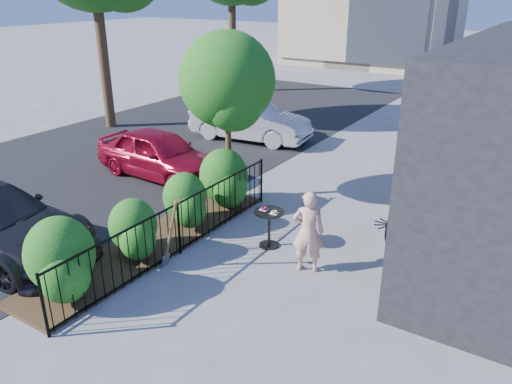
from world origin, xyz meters
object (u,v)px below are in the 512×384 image
Objects in this scene: cafe_table at (269,222)px; car_red at (160,154)px; woman at (308,232)px; patio_tree at (228,86)px; shovel at (170,237)px; car_silver at (250,120)px.

car_red reaches higher than cafe_table.
car_red is (-5.64, 2.23, -0.13)m from woman.
woman is at bearing -108.46° from car_red.
cafe_table is at bearing -43.90° from woman.
cafe_table is (2.04, -1.55, -2.24)m from patio_tree.
woman is 1.05× the size of shovel.
cafe_table is 0.55× the size of shovel.
cafe_table is 4.93m from car_red.
cafe_table is 1.17m from woman.
car_red is at bearing 158.30° from cafe_table.
woman reaches higher than cafe_table.
car_silver reaches higher than cafe_table.
shovel is 8.54m from car_silver.
car_red is (-3.51, 3.55, 0.00)m from shovel.
shovel is at bearing -121.54° from cafe_table.
patio_tree is 3.40m from cafe_table.
shovel is at bearing -73.42° from patio_tree.
shovel is at bearing -132.16° from car_red.
woman is at bearing -145.89° from car_silver.
shovel is 5.00m from car_red.
patio_tree is 5.56m from car_silver.
patio_tree is at bearing 142.67° from cafe_table.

